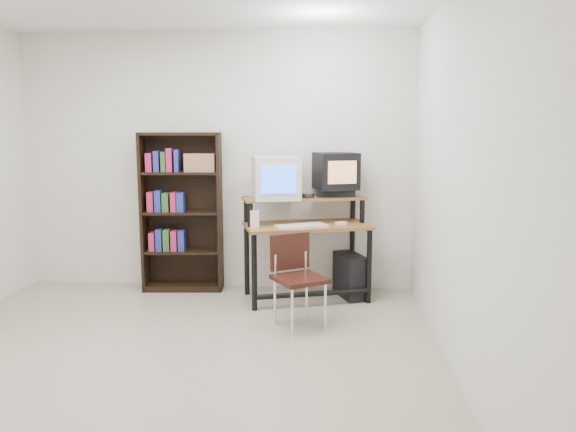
# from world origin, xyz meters

# --- Properties ---
(floor) EXTENTS (4.00, 4.00, 0.01)m
(floor) POSITION_xyz_m (0.00, 0.00, -0.01)
(floor) COLOR #A49D88
(floor) RESTS_ON ground
(back_wall) EXTENTS (4.00, 0.01, 2.60)m
(back_wall) POSITION_xyz_m (0.00, 2.00, 1.30)
(back_wall) COLOR silver
(back_wall) RESTS_ON floor
(right_wall) EXTENTS (0.01, 4.00, 2.60)m
(right_wall) POSITION_xyz_m (2.00, 0.00, 1.30)
(right_wall) COLOR silver
(right_wall) RESTS_ON floor
(computer_desk) EXTENTS (1.29, 0.88, 0.98)m
(computer_desk) POSITION_xyz_m (0.94, 1.62, 0.68)
(computer_desk) COLOR brown
(computer_desk) RESTS_ON floor
(crt_monitor) EXTENTS (0.51, 0.51, 0.41)m
(crt_monitor) POSITION_xyz_m (0.64, 1.64, 1.17)
(crt_monitor) COLOR beige
(crt_monitor) RESTS_ON computer_desk
(vcr) EXTENTS (0.38, 0.29, 0.08)m
(vcr) POSITION_xyz_m (1.21, 1.81, 1.01)
(vcr) COLOR black
(vcr) RESTS_ON computer_desk
(crt_tv) EXTENTS (0.47, 0.47, 0.36)m
(crt_tv) POSITION_xyz_m (1.22, 1.82, 1.23)
(crt_tv) COLOR black
(crt_tv) RESTS_ON vcr
(cd_spindle) EXTENTS (0.15, 0.15, 0.05)m
(cd_spindle) POSITION_xyz_m (0.95, 1.68, 0.99)
(cd_spindle) COLOR #26262B
(cd_spindle) RESTS_ON computer_desk
(keyboard) EXTENTS (0.51, 0.40, 0.03)m
(keyboard) POSITION_xyz_m (0.90, 1.44, 0.74)
(keyboard) COLOR beige
(keyboard) RESTS_ON computer_desk
(mousepad) EXTENTS (0.27, 0.25, 0.01)m
(mousepad) POSITION_xyz_m (1.28, 1.60, 0.72)
(mousepad) COLOR black
(mousepad) RESTS_ON computer_desk
(mouse) EXTENTS (0.12, 0.10, 0.03)m
(mouse) POSITION_xyz_m (1.27, 1.61, 0.74)
(mouse) COLOR white
(mouse) RESTS_ON mousepad
(desk_speaker) EXTENTS (0.09, 0.08, 0.17)m
(desk_speaker) POSITION_xyz_m (0.47, 1.39, 0.80)
(desk_speaker) COLOR beige
(desk_speaker) RESTS_ON computer_desk
(pc_tower) EXTENTS (0.35, 0.49, 0.42)m
(pc_tower) POSITION_xyz_m (1.37, 1.71, 0.21)
(pc_tower) COLOR black
(pc_tower) RESTS_ON floor
(school_chair) EXTENTS (0.52, 0.52, 0.76)m
(school_chair) POSITION_xyz_m (0.88, 0.87, 0.47)
(school_chair) COLOR black
(school_chair) RESTS_ON floor
(bookshelf) EXTENTS (0.82, 0.33, 1.60)m
(bookshelf) POSITION_xyz_m (-0.33, 1.85, 0.83)
(bookshelf) COLOR black
(bookshelf) RESTS_ON floor
(wall_outlet) EXTENTS (0.02, 0.08, 0.12)m
(wall_outlet) POSITION_xyz_m (1.99, 1.15, 0.30)
(wall_outlet) COLOR beige
(wall_outlet) RESTS_ON right_wall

